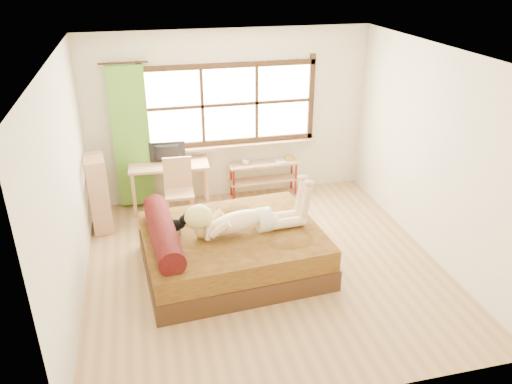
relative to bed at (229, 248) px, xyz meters
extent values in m
plane|color=#9E754C|center=(0.46, -0.03, -0.30)|extent=(4.50, 4.50, 0.00)
plane|color=white|center=(0.46, -0.03, 2.40)|extent=(4.50, 4.50, 0.00)
plane|color=silver|center=(0.46, 2.22, 1.05)|extent=(4.50, 0.00, 4.50)
plane|color=silver|center=(0.46, -2.28, 1.05)|extent=(4.50, 0.00, 4.50)
plane|color=silver|center=(-1.79, -0.03, 1.05)|extent=(0.00, 4.50, 4.50)
plane|color=silver|center=(2.71, -0.03, 1.05)|extent=(0.00, 4.50, 4.50)
cube|color=#FFEDBF|center=(0.46, 2.21, 1.25)|extent=(2.60, 0.01, 1.30)
cube|color=tan|center=(0.46, 2.14, 0.58)|extent=(2.80, 0.16, 0.04)
cube|color=#539027|center=(-1.09, 2.10, 0.85)|extent=(0.55, 0.10, 2.20)
cube|color=#351D0F|center=(0.05, 0.00, -0.16)|extent=(2.32, 1.92, 0.28)
cube|color=#3B210D|center=(0.05, 0.00, 0.11)|extent=(2.28, 1.88, 0.28)
cylinder|color=black|center=(-0.80, -0.06, 0.38)|extent=(0.41, 1.52, 0.31)
cube|color=tan|center=(-0.58, 1.92, 0.44)|extent=(1.24, 0.61, 0.04)
cube|color=tan|center=(-1.14, 1.72, 0.07)|extent=(0.05, 0.05, 0.73)
cube|color=tan|center=(-0.03, 1.67, 0.07)|extent=(0.05, 0.05, 0.73)
cube|color=tan|center=(-1.12, 2.16, 0.07)|extent=(0.05, 0.05, 0.73)
cube|color=tan|center=(-0.01, 2.11, 0.07)|extent=(0.05, 0.05, 0.73)
imported|color=black|center=(-0.58, 1.97, 0.62)|extent=(0.55, 0.10, 0.31)
cube|color=tan|center=(-0.48, 1.47, 0.15)|extent=(0.44, 0.44, 0.04)
cube|color=tan|center=(-0.47, 1.66, 0.41)|extent=(0.43, 0.06, 0.49)
cube|color=tan|center=(-0.67, 1.29, -0.09)|extent=(0.04, 0.04, 0.42)
cube|color=tan|center=(-0.30, 1.28, -0.09)|extent=(0.04, 0.04, 0.42)
cube|color=tan|center=(-0.65, 1.66, -0.09)|extent=(0.04, 0.04, 0.42)
cube|color=tan|center=(-0.29, 1.64, -0.09)|extent=(0.04, 0.04, 0.42)
cube|color=tan|center=(0.97, 2.04, 0.26)|extent=(1.16, 0.31, 0.04)
cube|color=tan|center=(0.97, 2.04, -0.03)|extent=(1.16, 0.31, 0.03)
cylinder|color=maroon|center=(0.44, 1.91, -0.01)|extent=(0.03, 0.03, 0.58)
cylinder|color=maroon|center=(1.50, 1.93, -0.01)|extent=(0.03, 0.03, 0.58)
cylinder|color=maroon|center=(0.44, 2.14, -0.01)|extent=(0.03, 0.03, 0.58)
cylinder|color=maroon|center=(1.50, 2.16, -0.01)|extent=(0.03, 0.03, 0.58)
cube|color=gold|center=(1.41, 2.04, 0.32)|extent=(0.10, 0.10, 0.08)
imported|color=gray|center=(0.67, 2.04, 0.33)|extent=(0.12, 0.12, 0.09)
imported|color=gray|center=(1.17, 2.04, 0.29)|extent=(0.17, 0.23, 0.02)
cube|color=tan|center=(-1.62, 1.47, -0.25)|extent=(0.32, 0.49, 0.03)
cube|color=tan|center=(-1.62, 1.47, 0.09)|extent=(0.32, 0.49, 0.03)
cube|color=tan|center=(-1.62, 1.47, 0.44)|extent=(0.32, 0.49, 0.03)
cube|color=tan|center=(-1.62, 1.47, 0.79)|extent=(0.32, 0.49, 0.03)
cube|color=tan|center=(-1.60, 1.24, 0.27)|extent=(0.28, 0.06, 1.11)
cube|color=tan|center=(-1.65, 1.70, 0.27)|extent=(0.28, 0.06, 1.11)
camera|label=1|loc=(-0.92, -5.34, 3.37)|focal=35.00mm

